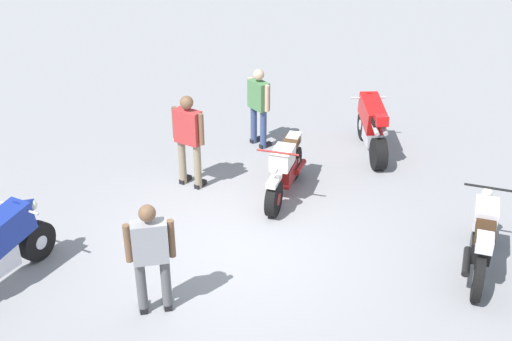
{
  "coord_description": "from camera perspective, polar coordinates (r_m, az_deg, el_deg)",
  "views": [
    {
      "loc": [
        3.24,
        7.26,
        5.55
      ],
      "look_at": [
        -0.73,
        -0.91,
        0.75
      ],
      "focal_mm": 44.51,
      "sensor_mm": 36.0,
      "label": 1
    }
  ],
  "objects": [
    {
      "name": "person_in_red_shirt",
      "position": [
        11.01,
        -6.09,
        3.13
      ],
      "size": [
        0.5,
        0.6,
        1.71
      ],
      "rotation": [
        0.0,
        0.0,
        3.71
      ],
      "color": "gray",
      "rests_on": "ground"
    },
    {
      "name": "person_in_green_shirt",
      "position": [
        12.52,
        0.24,
        6.05
      ],
      "size": [
        0.38,
        0.63,
        1.6
      ],
      "rotation": [
        0.0,
        0.0,
        3.34
      ],
      "color": "#384772",
      "rests_on": "ground"
    },
    {
      "name": "ground_plane",
      "position": [
        9.7,
        -1.51,
        -7.07
      ],
      "size": [
        40.0,
        40.0,
        0.0
      ],
      "primitive_type": "plane",
      "color": "gray"
    },
    {
      "name": "person_in_gray_shirt",
      "position": [
        8.15,
        -9.43,
        -7.36
      ],
      "size": [
        0.63,
        0.4,
        1.61
      ],
      "rotation": [
        0.0,
        0.0,
        4.46
      ],
      "color": "#59595B",
      "rests_on": "ground"
    },
    {
      "name": "motorcycle_silver_cruiser",
      "position": [
        9.57,
        19.64,
        -5.71
      ],
      "size": [
        1.56,
        1.56,
        1.09
      ],
      "rotation": [
        0.0,
        0.0,
        3.93
      ],
      "color": "black",
      "rests_on": "ground"
    },
    {
      "name": "motorcycle_cream_vintage",
      "position": [
        10.88,
        2.62,
        0.07
      ],
      "size": [
        1.45,
        1.54,
        1.07
      ],
      "rotation": [
        0.0,
        0.0,
        0.82
      ],
      "color": "black",
      "rests_on": "ground"
    },
    {
      "name": "motorcycle_red_sportbike",
      "position": [
        12.54,
        10.4,
        4.08
      ],
      "size": [
        1.0,
        1.87,
        1.14
      ],
      "rotation": [
        0.0,
        0.0,
        4.31
      ],
      "color": "black",
      "rests_on": "ground"
    }
  ]
}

